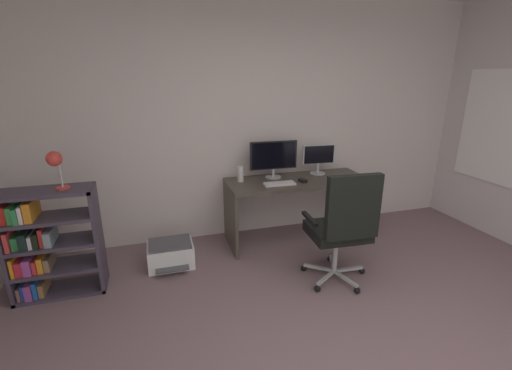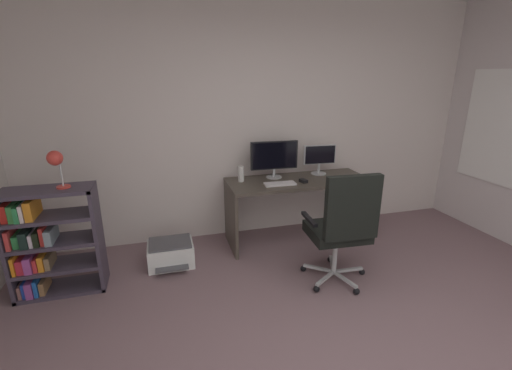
# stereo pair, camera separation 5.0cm
# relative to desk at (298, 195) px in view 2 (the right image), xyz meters

# --- Properties ---
(wall_back) EXTENTS (5.33, 0.10, 2.75)m
(wall_back) POSITION_rel_desk_xyz_m (-0.34, 0.44, 0.82)
(wall_back) COLOR silver
(wall_back) RESTS_ON ground
(window_frame) EXTENTS (0.02, 1.22, 1.30)m
(window_frame) POSITION_rel_desk_xyz_m (2.31, -0.55, 0.74)
(window_frame) COLOR white
(desk) EXTENTS (1.62, 0.62, 0.74)m
(desk) POSITION_rel_desk_xyz_m (0.00, 0.00, 0.00)
(desk) COLOR #473F36
(desk) RESTS_ON ground
(monitor_main) EXTENTS (0.55, 0.18, 0.42)m
(monitor_main) POSITION_rel_desk_xyz_m (-0.25, 0.16, 0.43)
(monitor_main) COLOR #B2B5B7
(monitor_main) RESTS_ON desk
(monitor_secondary) EXTENTS (0.39, 0.18, 0.35)m
(monitor_secondary) POSITION_rel_desk_xyz_m (0.32, 0.16, 0.40)
(monitor_secondary) COLOR #B2B5B7
(monitor_secondary) RESTS_ON desk
(keyboard) EXTENTS (0.35, 0.15, 0.02)m
(keyboard) POSITION_rel_desk_xyz_m (-0.27, -0.12, 0.20)
(keyboard) COLOR silver
(keyboard) RESTS_ON desk
(computer_mouse) EXTENTS (0.08, 0.11, 0.03)m
(computer_mouse) POSITION_rel_desk_xyz_m (0.01, -0.11, 0.20)
(computer_mouse) COLOR black
(computer_mouse) RESTS_ON desk
(desktop_speaker) EXTENTS (0.07, 0.07, 0.17)m
(desktop_speaker) POSITION_rel_desk_xyz_m (-0.65, 0.11, 0.27)
(desktop_speaker) COLOR silver
(desktop_speaker) RESTS_ON desk
(office_chair) EXTENTS (0.64, 0.63, 1.10)m
(office_chair) POSITION_rel_desk_xyz_m (0.02, -0.99, 0.05)
(office_chair) COLOR #B7BABC
(office_chair) RESTS_ON ground
(bookshelf) EXTENTS (0.74, 0.32, 0.97)m
(bookshelf) POSITION_rel_desk_xyz_m (-2.51, -0.39, -0.07)
(bookshelf) COLOR #3E3543
(bookshelf) RESTS_ON ground
(desk_lamp) EXTENTS (0.14, 0.12, 0.32)m
(desk_lamp) POSITION_rel_desk_xyz_m (-2.32, -0.39, 0.65)
(desk_lamp) COLOR red
(desk_lamp) RESTS_ON bookshelf
(printer) EXTENTS (0.45, 0.43, 0.25)m
(printer) POSITION_rel_desk_xyz_m (-1.47, -0.20, -0.43)
(printer) COLOR white
(printer) RESTS_ON ground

